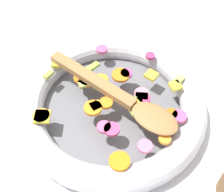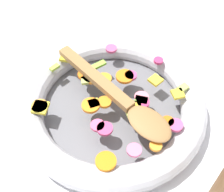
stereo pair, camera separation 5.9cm
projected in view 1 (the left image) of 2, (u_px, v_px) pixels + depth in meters
ground_plane at (112, 111)px, 0.63m from camera, size 4.00×4.00×0.00m
skillet at (112, 105)px, 0.61m from camera, size 0.37×0.37×0.05m
chopped_vegetables at (113, 98)px, 0.58m from camera, size 0.29×0.30×0.01m
wooden_spoon at (124, 99)px, 0.57m from camera, size 0.09×0.29×0.01m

